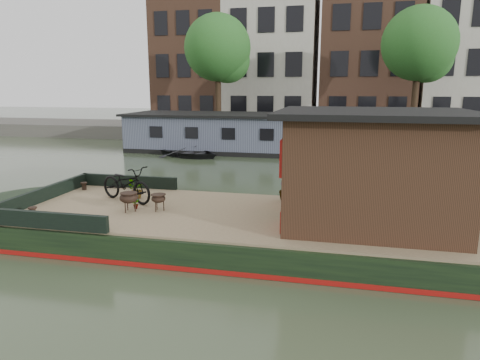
% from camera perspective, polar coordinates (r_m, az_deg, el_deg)
% --- Properties ---
extents(ground, '(120.00, 120.00, 0.00)m').
position_cam_1_polar(ground, '(10.11, 3.87, -8.26)').
color(ground, '#2A3823').
rests_on(ground, ground).
extents(houseboat_hull, '(14.01, 4.02, 0.60)m').
position_cam_1_polar(houseboat_hull, '(10.29, -3.50, -6.27)').
color(houseboat_hull, black).
rests_on(houseboat_hull, ground).
extents(houseboat_deck, '(11.80, 3.80, 0.05)m').
position_cam_1_polar(houseboat_deck, '(9.91, 3.93, -4.88)').
color(houseboat_deck, '#917E59').
rests_on(houseboat_deck, houseboat_hull).
extents(bow_bulwark, '(3.00, 4.00, 0.35)m').
position_cam_1_polar(bow_bulwark, '(11.71, -21.40, -2.01)').
color(bow_bulwark, black).
rests_on(bow_bulwark, houseboat_deck).
extents(cabin, '(4.00, 3.50, 2.42)m').
position_cam_1_polar(cabin, '(9.54, 17.13, 1.68)').
color(cabin, black).
rests_on(cabin, houseboat_deck).
extents(bicycle, '(1.88, 1.26, 0.93)m').
position_cam_1_polar(bicycle, '(11.37, -14.94, -0.46)').
color(bicycle, black).
rests_on(bicycle, houseboat_deck).
extents(potted_plant_a, '(0.22, 0.24, 0.37)m').
position_cam_1_polar(potted_plant_a, '(10.66, -13.78, -2.79)').
color(potted_plant_a, maroon).
rests_on(potted_plant_a, houseboat_deck).
extents(potted_plant_c, '(0.53, 0.48, 0.49)m').
position_cam_1_polar(potted_plant_c, '(11.64, -13.77, -1.22)').
color(potted_plant_c, '#A33B2F').
rests_on(potted_plant_c, houseboat_deck).
extents(potted_plant_d, '(0.45, 0.45, 0.62)m').
position_cam_1_polar(potted_plant_d, '(11.17, 6.10, -1.17)').
color(potted_plant_d, '#9B602A').
rests_on(potted_plant_d, houseboat_deck).
extents(brazier_front, '(0.53, 0.53, 0.46)m').
position_cam_1_polar(brazier_front, '(10.45, -14.57, -2.87)').
color(brazier_front, black).
rests_on(brazier_front, houseboat_deck).
extents(brazier_rear, '(0.46, 0.46, 0.41)m').
position_cam_1_polar(brazier_rear, '(10.38, -10.80, -2.96)').
color(brazier_rear, black).
rests_on(brazier_rear, houseboat_deck).
extents(bollard_port, '(0.19, 0.19, 0.21)m').
position_cam_1_polar(bollard_port, '(13.09, -20.07, -0.77)').
color(bollard_port, black).
rests_on(bollard_port, houseboat_deck).
extents(bollard_stbd, '(0.19, 0.19, 0.22)m').
position_cam_1_polar(bollard_stbd, '(10.86, -25.90, -3.84)').
color(bollard_stbd, black).
rests_on(bollard_stbd, houseboat_deck).
extents(dinghy, '(3.97, 3.41, 0.69)m').
position_cam_1_polar(dinghy, '(22.35, -6.64, 3.97)').
color(dinghy, black).
rests_on(dinghy, ground).
extents(far_houseboat, '(20.40, 4.40, 2.11)m').
position_cam_1_polar(far_houseboat, '(23.54, 9.23, 5.84)').
color(far_houseboat, '#545B70').
rests_on(far_houseboat, ground).
extents(quay, '(60.00, 6.00, 0.90)m').
position_cam_1_polar(quay, '(30.05, 9.99, 6.18)').
color(quay, '#47443F').
rests_on(quay, ground).
extents(townhouse_row, '(27.25, 8.00, 16.50)m').
position_cam_1_polar(townhouse_row, '(37.14, 11.28, 18.78)').
color(townhouse_row, brown).
rests_on(townhouse_row, ground).
extents(tree_left, '(4.40, 4.40, 7.40)m').
position_cam_1_polar(tree_left, '(29.57, -2.69, 16.82)').
color(tree_left, '#332316').
rests_on(tree_left, quay).
extents(tree_right, '(4.40, 4.40, 7.40)m').
position_cam_1_polar(tree_right, '(28.92, 23.01, 16.00)').
color(tree_right, '#332316').
rests_on(tree_right, quay).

